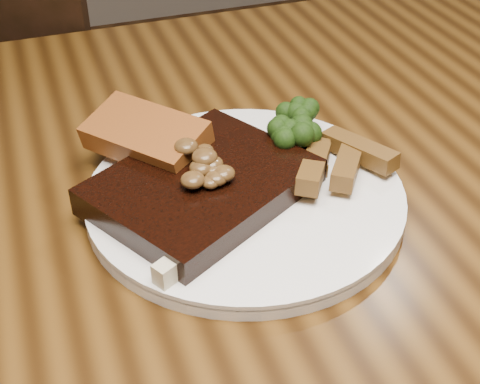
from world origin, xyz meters
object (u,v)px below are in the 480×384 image
at_px(chair_far, 12,145).
at_px(plate, 245,198).
at_px(potato_wedges, 322,161).
at_px(steak, 202,187).
at_px(dining_table, 218,286).
at_px(garlic_bread, 148,153).

height_order(chair_far, plate, chair_far).
bearing_deg(potato_wedges, plate, -175.01).
xyz_separation_m(steak, potato_wedges, (0.12, 0.00, -0.00)).
bearing_deg(dining_table, chair_far, 106.26).
relative_size(plate, garlic_bread, 2.57).
bearing_deg(potato_wedges, steak, -178.85).
relative_size(dining_table, steak, 8.62).
bearing_deg(chair_far, dining_table, 127.40).
bearing_deg(potato_wedges, dining_table, -173.30).
distance_m(garlic_bread, potato_wedges, 0.17).
bearing_deg(chair_far, plate, 130.05).
bearing_deg(steak, potato_wedges, -28.12).
bearing_deg(potato_wedges, garlic_bread, 155.75).
bearing_deg(garlic_bread, dining_table, -11.95).
bearing_deg(garlic_bread, plate, 4.67).
bearing_deg(chair_far, garlic_bread, 125.68).
distance_m(steak, garlic_bread, 0.08).
xyz_separation_m(dining_table, garlic_bread, (-0.04, 0.08, 0.12)).
bearing_deg(plate, garlic_bread, 133.82).
distance_m(steak, potato_wedges, 0.12).
xyz_separation_m(dining_table, potato_wedges, (0.11, 0.01, 0.12)).
height_order(steak, potato_wedges, steak).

